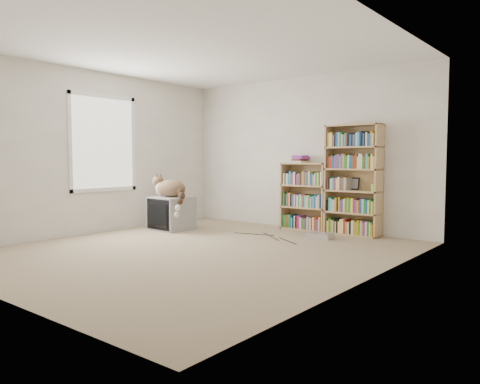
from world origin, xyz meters
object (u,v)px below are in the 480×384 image
Objects in this scene: crt_tv at (172,213)px; dvd_player at (319,236)px; bookcase_tall at (354,183)px; cat at (172,191)px; bookcase_short at (306,199)px.

dvd_player is at bearing 20.54° from crt_tv.
crt_tv is 2.93m from bookcase_tall.
cat is at bearing -151.00° from bookcase_tall.
bookcase_short is (-0.83, 0.00, -0.29)m from bookcase_tall.
bookcase_short is 0.96m from dvd_player.
bookcase_tall is at bearing 62.04° from dvd_player.
crt_tv is 0.39× the size of bookcase_tall.
bookcase_tall reaches higher than dvd_player.
dvd_player is at bearing -45.62° from bookcase_short.
bookcase_short reaches higher than dvd_player.
bookcase_tall is 4.61× the size of dvd_player.
bookcase_tall reaches higher than cat.
bookcase_short is at bearing 27.65° from cat.
cat is 2.17m from bookcase_short.
cat reaches higher than dvd_player.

